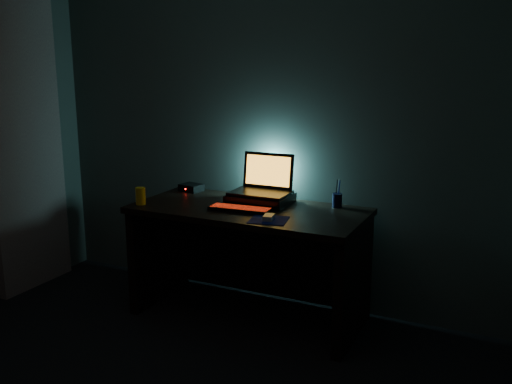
% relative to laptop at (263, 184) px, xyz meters
% --- Properties ---
extents(room, '(3.50, 4.00, 2.50)m').
position_rel_laptop_xyz_m(room, '(-0.01, -1.82, 0.38)').
color(room, black).
rests_on(room, ground).
extents(desk, '(1.50, 0.70, 0.75)m').
position_rel_laptop_xyz_m(desk, '(-0.01, -0.15, -0.38)').
color(desk, black).
rests_on(desk, ground).
extents(curtain, '(0.06, 0.65, 2.30)m').
position_rel_laptop_xyz_m(curtain, '(-1.72, -0.40, 0.28)').
color(curtain, '#B0A08D').
rests_on(curtain, ground).
extents(riser, '(0.40, 0.31, 0.06)m').
position_rel_laptop_xyz_m(riser, '(0.00, -0.05, -0.09)').
color(riser, black).
rests_on(riser, desk).
extents(laptop, '(0.38, 0.29, 0.26)m').
position_rel_laptop_xyz_m(laptop, '(0.00, 0.00, 0.00)').
color(laptop, black).
rests_on(laptop, riser).
extents(keyboard, '(0.41, 0.16, 0.02)m').
position_rel_laptop_xyz_m(keyboard, '(-0.03, -0.29, -0.11)').
color(keyboard, black).
rests_on(keyboard, desk).
extents(mousepad, '(0.25, 0.24, 0.00)m').
position_rel_laptop_xyz_m(mousepad, '(0.22, -0.41, -0.12)').
color(mousepad, '#0C155A').
rests_on(mousepad, desk).
extents(mouse, '(0.07, 0.10, 0.03)m').
position_rel_laptop_xyz_m(mouse, '(0.22, -0.41, -0.10)').
color(mouse, '#98979D').
rests_on(mouse, mousepad).
extents(pen_cup, '(0.07, 0.07, 0.09)m').
position_rel_laptop_xyz_m(pen_cup, '(0.49, 0.06, -0.07)').
color(pen_cup, black).
rests_on(pen_cup, desk).
extents(juice_glass, '(0.08, 0.08, 0.11)m').
position_rel_laptop_xyz_m(juice_glass, '(-0.69, -0.42, -0.06)').
color(juice_glass, '#F1B20C').
rests_on(juice_glass, desk).
extents(router, '(0.17, 0.15, 0.05)m').
position_rel_laptop_xyz_m(router, '(-0.60, 0.06, -0.09)').
color(router, black).
rests_on(router, desk).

